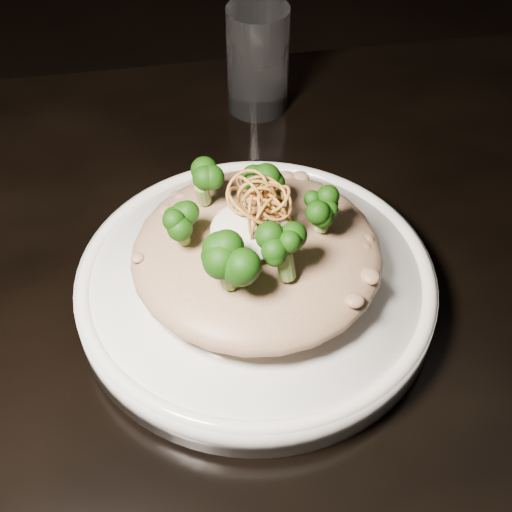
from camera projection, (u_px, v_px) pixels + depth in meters
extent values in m
cube|color=black|center=(261.00, 315.00, 0.64)|extent=(1.10, 0.80, 0.04)
cylinder|color=black|center=(508.00, 267.00, 1.19)|extent=(0.05, 0.05, 0.71)
cylinder|color=white|center=(256.00, 287.00, 0.62)|extent=(0.31, 0.31, 0.03)
ellipsoid|color=brown|center=(257.00, 253.00, 0.59)|extent=(0.21, 0.21, 0.05)
ellipsoid|color=white|center=(252.00, 229.00, 0.56)|extent=(0.07, 0.07, 0.02)
cylinder|color=silver|center=(258.00, 60.00, 0.79)|extent=(0.09, 0.09, 0.12)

